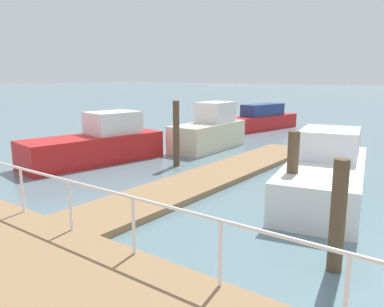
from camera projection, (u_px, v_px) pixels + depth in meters
The scene contains 10 objects.
floating_dock at pixel (214, 176), 13.52m from camera, with size 13.49×2.00×0.18m, color #93704C.
boardwalk_railing at pixel (99, 199), 7.30m from camera, with size 0.06×23.71×1.08m.
dock_piling_0 at pixel (338, 216), 6.95m from camera, with size 0.28×0.28×2.11m, color brown.
dock_piling_1 at pixel (330, 154), 13.60m from camera, with size 0.26×0.26×1.67m, color #473826.
dock_piling_2 at pixel (176, 134), 15.20m from camera, with size 0.25×0.25×2.59m, color brown.
dock_piling_3 at pixel (292, 173), 9.91m from camera, with size 0.29×0.29×2.16m, color brown.
moored_boat_0 at pixel (97, 144), 16.01m from camera, with size 6.05×2.93×2.05m.
moored_boat_1 at pixel (257, 120), 25.48m from camera, with size 7.59×2.87×1.69m.
moored_boat_3 at pixel (326, 173), 11.35m from camera, with size 6.26×3.26×1.95m.
moored_boat_4 at pixel (210, 131), 18.93m from camera, with size 4.53×1.84×2.26m.
Camera 1 is at (-7.69, 2.04, 3.53)m, focal length 36.18 mm.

